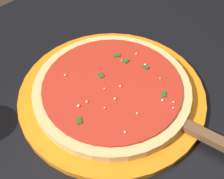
% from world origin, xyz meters
% --- Properties ---
extents(restaurant_table, '(1.09, 0.72, 0.77)m').
position_xyz_m(restaurant_table, '(0.00, 0.00, 0.62)').
color(restaurant_table, black).
rests_on(restaurant_table, ground_plane).
extents(serving_plate, '(0.34, 0.34, 0.01)m').
position_xyz_m(serving_plate, '(-0.01, 0.04, 0.78)').
color(serving_plate, orange).
rests_on(serving_plate, restaurant_table).
extents(pizza, '(0.28, 0.28, 0.02)m').
position_xyz_m(pizza, '(-0.01, 0.04, 0.80)').
color(pizza, '#DBB26B').
rests_on(pizza, serving_plate).
extents(pizza_server, '(0.09, 0.22, 0.01)m').
position_xyz_m(pizza_server, '(-0.04, 0.20, 0.79)').
color(pizza_server, silver).
rests_on(pizza_server, serving_plate).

